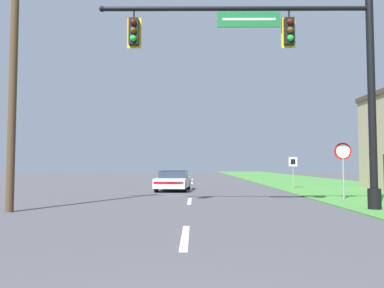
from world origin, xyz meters
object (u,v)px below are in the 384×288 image
(utility_pole_near, at_px, (13,66))
(car_ahead, at_px, (173,181))
(signal_mast, at_px, (303,71))
(stop_sign, at_px, (343,158))
(route_sign_post, at_px, (293,165))

(utility_pole_near, bearing_deg, car_ahead, 65.13)
(signal_mast, bearing_deg, utility_pole_near, -176.88)
(car_ahead, relative_size, stop_sign, 1.73)
(stop_sign, bearing_deg, car_ahead, 141.71)
(car_ahead, distance_m, route_sign_post, 8.01)
(signal_mast, bearing_deg, car_ahead, 117.20)
(signal_mast, xyz_separation_m, utility_pole_near, (-9.94, -0.54, 0.04))
(signal_mast, height_order, utility_pole_near, utility_pole_near)
(signal_mast, bearing_deg, stop_sign, 52.87)
(stop_sign, xyz_separation_m, route_sign_post, (-0.12, 7.96, -0.34))
(signal_mast, height_order, car_ahead, signal_mast)
(signal_mast, distance_m, route_sign_post, 12.41)
(car_ahead, bearing_deg, utility_pole_near, -114.87)
(signal_mast, relative_size, car_ahead, 2.27)
(stop_sign, height_order, route_sign_post, stop_sign)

